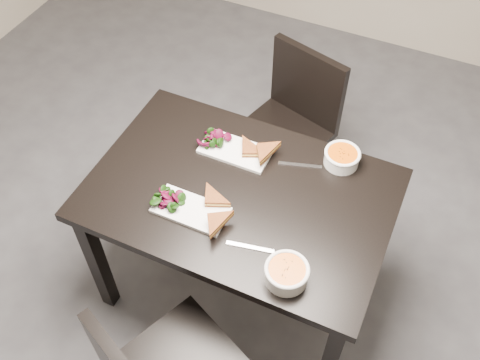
{
  "coord_description": "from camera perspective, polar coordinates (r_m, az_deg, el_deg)",
  "views": [
    {
      "loc": [
        0.53,
        -0.99,
        2.44
      ],
      "look_at": [
        -0.03,
        0.23,
        0.82
      ],
      "focal_mm": 40.67,
      "sensor_mm": 36.0,
      "label": 1
    }
  ],
  "objects": [
    {
      "name": "plate_near",
      "position": [
        2.1,
        -5.17,
        -3.15
      ],
      "size": [
        0.29,
        0.14,
        0.01
      ],
      "primitive_type": "cube",
      "color": "white",
      "rests_on": "table"
    },
    {
      "name": "cutlery_far",
      "position": [
        2.25,
        6.31,
        1.58
      ],
      "size": [
        0.18,
        0.07,
        0.0
      ],
      "primitive_type": "cube",
      "rotation": [
        0.0,
        0.0,
        0.29
      ],
      "color": "silver",
      "rests_on": "table"
    },
    {
      "name": "chair_far",
      "position": [
        2.82,
        5.41,
        6.27
      ],
      "size": [
        0.52,
        0.52,
        0.85
      ],
      "rotation": [
        0.0,
        0.0,
        -0.29
      ],
      "color": "black",
      "rests_on": "ground"
    },
    {
      "name": "sandwich_far",
      "position": [
        2.24,
        0.84,
        2.87
      ],
      "size": [
        0.18,
        0.16,
        0.05
      ],
      "primitive_type": null,
      "rotation": [
        0.0,
        0.0,
        0.42
      ],
      "color": "#934D1E",
      "rests_on": "plate_far"
    },
    {
      "name": "ground",
      "position": [
        2.68,
        -1.49,
        -14.96
      ],
      "size": [
        5.0,
        5.0,
        0.0
      ],
      "primitive_type": "plane",
      "color": "#47474C",
      "rests_on": "ground"
    },
    {
      "name": "salad_far",
      "position": [
        2.3,
        -2.78,
        4.32
      ],
      "size": [
        0.09,
        0.08,
        0.04
      ],
      "primitive_type": null,
      "color": "black",
      "rests_on": "plate_far"
    },
    {
      "name": "soup_bowl_far",
      "position": [
        2.26,
        10.65,
        2.4
      ],
      "size": [
        0.15,
        0.15,
        0.07
      ],
      "color": "white",
      "rests_on": "table"
    },
    {
      "name": "sandwich_near",
      "position": [
        2.06,
        -3.44,
        -2.96
      ],
      "size": [
        0.17,
        0.15,
        0.05
      ],
      "primitive_type": null,
      "rotation": [
        0.0,
        0.0,
        0.39
      ],
      "color": "#934D1E",
      "rests_on": "plate_near"
    },
    {
      "name": "soup_bowl_near",
      "position": [
        1.91,
        4.92,
        -9.67
      ],
      "size": [
        0.16,
        0.16,
        0.07
      ],
      "color": "white",
      "rests_on": "table"
    },
    {
      "name": "salad_near",
      "position": [
        2.11,
        -7.62,
        -1.79
      ],
      "size": [
        0.09,
        0.08,
        0.04
      ],
      "primitive_type": null,
      "color": "black",
      "rests_on": "plate_near"
    },
    {
      "name": "table",
      "position": [
        2.23,
        0.0,
        -2.77
      ],
      "size": [
        1.2,
        0.8,
        0.75
      ],
      "color": "black",
      "rests_on": "ground"
    },
    {
      "name": "plate_far",
      "position": [
        2.29,
        -0.5,
        3.09
      ],
      "size": [
        0.29,
        0.15,
        0.01
      ],
      "primitive_type": "cube",
      "color": "white",
      "rests_on": "table"
    },
    {
      "name": "cutlery_near",
      "position": [
        2.0,
        1.08,
        -7.04
      ],
      "size": [
        0.18,
        0.05,
        0.0
      ],
      "primitive_type": "cube",
      "rotation": [
        0.0,
        0.0,
        0.2
      ],
      "color": "silver",
      "rests_on": "table"
    }
  ]
}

